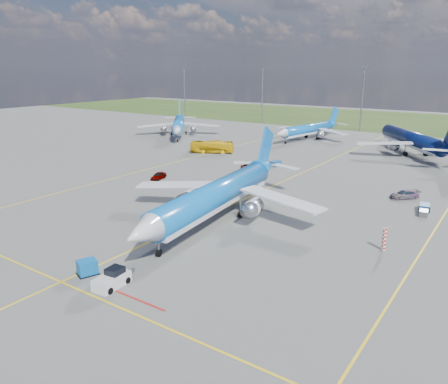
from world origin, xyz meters
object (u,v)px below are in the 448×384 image
Objects in this scene: bg_jet_n at (410,154)px; baggage_tug_w at (424,209)px; service_car_a at (158,176)px; service_car_b at (249,167)px; baggage_tug_c at (273,164)px; warning_post at (384,239)px; apron_bus at (212,147)px; bg_jet_nnw at (308,139)px; bg_jet_nw at (179,136)px; service_car_c at (405,195)px; pushback_tug at (112,279)px; uld_container at (87,267)px; main_airliner at (216,220)px.

bg_jet_n is 8.27× the size of baggage_tug_w.
service_car_a is (-36.05, -57.92, 0.74)m from bg_jet_n.
service_car_b is 6.51m from baggage_tug_c.
warning_post is 68.47m from apron_bus.
service_car_a is 1.02× the size of service_car_b.
bg_jet_n is 9.80× the size of service_car_a.
apron_bus is (-11.70, -35.39, 1.60)m from bg_jet_nnw.
bg_jet_n reaches higher than warning_post.
bg_jet_nw is at bearing 76.84° from service_car_b.
bg_jet_n is at bearing 148.08° from service_car_c.
apron_bus is 2.69× the size of service_car_b.
pushback_tug is 1.32× the size of service_car_b.
uld_container is 0.47× the size of service_car_b.
bg_jet_n is at bearing 79.12° from pushback_tug.
baggage_tug_w is at bearing -84.61° from service_car_b.
main_airliner reaches higher than baggage_tug_w.
service_car_a is at bearing -115.02° from service_car_c.
pushback_tug is (61.62, -83.36, 0.76)m from bg_jet_nw.
bg_jet_nnw reaches higher than service_car_b.
baggage_tug_c is at bearing 19.55° from bg_jet_n.
service_car_a is at bearing -178.85° from baggage_tug_w.
pushback_tug is 44.98m from service_car_a.
baggage_tug_w is at bearing -137.76° from apron_bus.
service_car_c is at bearing 65.43° from pushback_tug.
main_airliner is at bearing -79.30° from service_car_c.
service_car_b is (6.88, -46.85, 0.59)m from bg_jet_nnw.
baggage_tug_w is at bearing -4.34° from service_car_a.
uld_container is at bearing -101.03° from main_airliner.
warning_post is 69.56m from bg_jet_n.
service_car_a is at bearing 168.85° from service_car_b.
baggage_tug_c is (-9.08, 59.56, -0.25)m from uld_container.
bg_jet_nnw is at bearing 113.42° from baggage_tug_c.
apron_bus is 21.86m from service_car_b.
uld_container is 0.37× the size of baggage_tug_c.
bg_jet_n reaches higher than service_car_c.
pushback_tug reaches higher than service_car_c.
pushback_tug is at bearing -67.02° from service_car_a.
bg_jet_nw is at bearing 28.97° from apron_bus.
apron_bus reaches higher than warning_post.
bg_jet_nw reaches higher than baggage_tug_c.
apron_bus is (-31.92, 42.71, 1.60)m from main_airliner.
bg_jet_nw reaches higher than service_car_c.
bg_jet_nw reaches higher than service_car_b.
bg_jet_nnw reaches higher than service_car_c.
pushback_tug reaches higher than baggage_tug_c.
apron_bus reaches higher than service_car_c.
pushback_tug is 61.34m from baggage_tug_c.
uld_container is 0.40× the size of service_car_c.
pushback_tug is 1.09× the size of baggage_tug_w.
bg_jet_nw is 71.58m from bg_jet_n.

